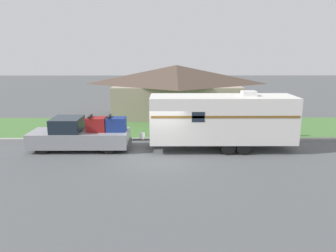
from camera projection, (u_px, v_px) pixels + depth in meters
The scene contains 7 objects.
ground_plane at pixel (161, 159), 17.54m from camera, with size 120.00×120.00×0.00m, color #515456.
curb_strip at pixel (162, 139), 21.18m from camera, with size 80.00×0.30×0.14m.
lawn_strip at pixel (163, 127), 24.75m from camera, with size 80.00×7.00×0.03m.
house_across_street at pixel (176, 89), 29.30m from camera, with size 11.59×7.39×4.43m.
pickup_truck at pixel (81, 135), 19.09m from camera, with size 5.79×2.07×2.02m.
travel_trailer at pixel (222, 119), 18.92m from camera, with size 9.31×2.45×3.44m.
mailbox at pixel (283, 122), 21.63m from camera, with size 0.48×0.20×1.40m.
Camera 1 is at (0.26, -16.69, 5.69)m, focal length 35.00 mm.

